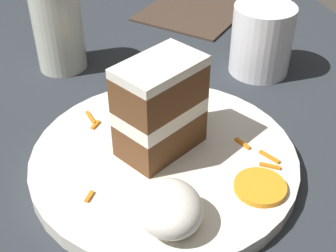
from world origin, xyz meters
TOP-DOWN VIEW (x-y plane):
  - ground_plane at (0.00, 0.00)m, footprint 6.00×6.00m
  - dining_table at (0.00, 0.00)m, footprint 1.25×0.83m
  - plate at (0.01, 0.00)m, footprint 0.29×0.29m
  - cake_slice at (0.00, 0.00)m, footprint 0.09×0.11m
  - cream_dollop at (0.11, -0.02)m, footprint 0.07×0.06m
  - orange_garnish at (0.09, 0.08)m, footprint 0.05×0.05m
  - carrot_shreds_scatter at (-0.01, 0.03)m, footprint 0.18×0.21m
  - drinking_glass at (-0.24, -0.08)m, footprint 0.07×0.07m
  - coffee_mug at (-0.15, 0.19)m, footprint 0.09×0.09m
  - menu_card at (-0.40, 0.20)m, footprint 0.30×0.31m

SIDE VIEW (x-z plane):
  - ground_plane at x=0.00m, z-range 0.00..0.00m
  - dining_table at x=0.00m, z-range 0.00..0.04m
  - menu_card at x=-0.40m, z-range 0.04..0.04m
  - plate at x=0.01m, z-range 0.04..0.05m
  - carrot_shreds_scatter at x=-0.01m, z-range 0.05..0.06m
  - orange_garnish at x=0.09m, z-range 0.05..0.06m
  - cream_dollop at x=0.11m, z-range 0.05..0.10m
  - drinking_glass at x=-0.24m, z-range 0.03..0.15m
  - coffee_mug at x=-0.15m, z-range 0.04..0.14m
  - cake_slice at x=0.00m, z-range 0.05..0.16m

